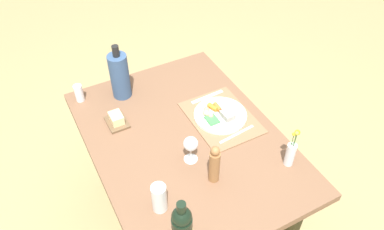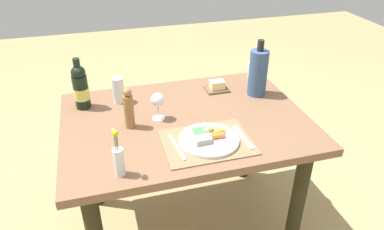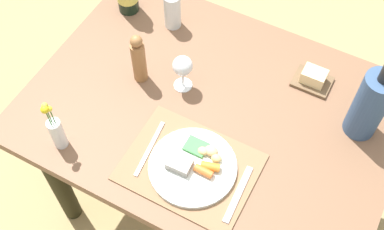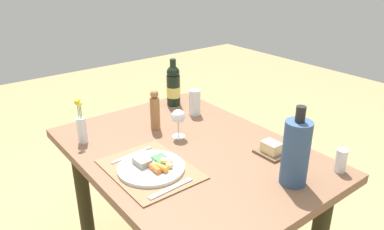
# 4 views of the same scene
# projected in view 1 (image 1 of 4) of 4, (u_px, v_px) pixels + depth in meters

# --- Properties ---
(ground_plane) EXTENTS (8.00, 8.00, 0.00)m
(ground_plane) POSITION_uv_depth(u_px,v_px,m) (187.00, 219.00, 2.40)
(ground_plane) COLOR tan
(dining_table) EXTENTS (1.23, 0.89, 0.75)m
(dining_table) POSITION_uv_depth(u_px,v_px,m) (185.00, 154.00, 1.97)
(dining_table) COLOR brown
(dining_table) RESTS_ON ground_plane
(placemat) EXTENTS (0.40, 0.31, 0.01)m
(placemat) POSITION_uv_depth(u_px,v_px,m) (221.00, 118.00, 1.99)
(placemat) COLOR #8B6646
(placemat) RESTS_ON dining_table
(dinner_plate) EXTENTS (0.28, 0.28, 0.04)m
(dinner_plate) POSITION_uv_depth(u_px,v_px,m) (220.00, 115.00, 1.98)
(dinner_plate) COLOR silver
(dinner_plate) RESTS_ON placemat
(fork) EXTENTS (0.04, 0.21, 0.00)m
(fork) POSITION_uv_depth(u_px,v_px,m) (237.00, 134.00, 1.89)
(fork) COLOR silver
(fork) RESTS_ON placemat
(knife) EXTENTS (0.03, 0.20, 0.00)m
(knife) POSITION_uv_depth(u_px,v_px,m) (207.00, 97.00, 2.10)
(knife) COLOR silver
(knife) RESTS_ON placemat
(salt_shaker) EXTENTS (0.05, 0.05, 0.10)m
(salt_shaker) POSITION_uv_depth(u_px,v_px,m) (79.00, 93.00, 2.06)
(salt_shaker) COLOR white
(salt_shaker) RESTS_ON dining_table
(wine_bottle) EXTENTS (0.08, 0.08, 0.28)m
(wine_bottle) POSITION_uv_depth(u_px,v_px,m) (182.00, 228.00, 1.40)
(wine_bottle) COLOR black
(wine_bottle) RESTS_ON dining_table
(pepper_mill) EXTENTS (0.05, 0.05, 0.21)m
(pepper_mill) POSITION_uv_depth(u_px,v_px,m) (214.00, 165.00, 1.64)
(pepper_mill) COLOR #9A683C
(pepper_mill) RESTS_ON dining_table
(wine_glass) EXTENTS (0.07, 0.07, 0.14)m
(wine_glass) POSITION_uv_depth(u_px,v_px,m) (191.00, 145.00, 1.72)
(wine_glass) COLOR white
(wine_glass) RESTS_ON dining_table
(butter_dish) EXTENTS (0.13, 0.10, 0.06)m
(butter_dish) POSITION_uv_depth(u_px,v_px,m) (117.00, 120.00, 1.95)
(butter_dish) COLOR brown
(butter_dish) RESTS_ON dining_table
(water_tumbler) EXTENTS (0.06, 0.06, 0.14)m
(water_tumbler) POSITION_uv_depth(u_px,v_px,m) (159.00, 199.00, 1.56)
(water_tumbler) COLOR silver
(water_tumbler) RESTS_ON dining_table
(cooler_bottle) EXTENTS (0.10, 0.10, 0.32)m
(cooler_bottle) POSITION_uv_depth(u_px,v_px,m) (120.00, 75.00, 2.03)
(cooler_bottle) COLOR #355178
(cooler_bottle) RESTS_ON dining_table
(flower_vase) EXTENTS (0.04, 0.04, 0.22)m
(flower_vase) POSITION_uv_depth(u_px,v_px,m) (291.00, 152.00, 1.72)
(flower_vase) COLOR silver
(flower_vase) RESTS_ON dining_table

